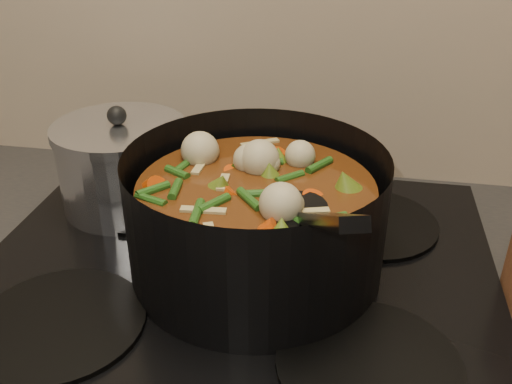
# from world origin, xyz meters

# --- Properties ---
(stovetop) EXTENTS (0.62, 0.54, 0.03)m
(stovetop) POSITION_xyz_m (0.00, 1.93, 0.92)
(stovetop) COLOR black
(stovetop) RESTS_ON counter
(stockpot) EXTENTS (0.31, 0.39, 0.22)m
(stockpot) POSITION_xyz_m (0.02, 1.94, 1.00)
(stockpot) COLOR black
(stockpot) RESTS_ON stovetop
(saucepan) EXTENTS (0.18, 0.18, 0.15)m
(saucepan) POSITION_xyz_m (-0.19, 2.06, 0.99)
(saucepan) COLOR silver
(saucepan) RESTS_ON stovetop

